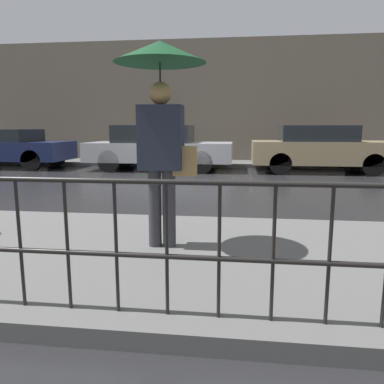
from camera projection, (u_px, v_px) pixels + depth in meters
name	position (u px, v px, depth m)	size (l,w,h in m)	color
ground_plane	(165.00, 184.00, 9.33)	(80.00, 80.00, 0.00)	#262628
sidewalk_near	(64.00, 253.00, 3.97)	(28.00, 3.08, 0.14)	#60605E
sidewalk_far	(190.00, 163.00, 13.97)	(28.00, 1.63, 0.14)	#60605E
lane_marking	(165.00, 184.00, 9.33)	(25.20, 0.12, 0.01)	gold
building_storefront	(193.00, 103.00, 14.53)	(28.00, 0.30, 4.68)	#706656
pedestrian	(161.00, 96.00, 3.72)	(0.91, 0.91, 2.07)	#333338
car_navy	(8.00, 148.00, 12.92)	(4.16, 1.82, 1.33)	#19234C
car_silver	(158.00, 147.00, 12.25)	(4.71, 1.84, 1.46)	#B2B5BA
car_tan	(320.00, 148.00, 11.62)	(4.22, 1.83, 1.45)	tan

